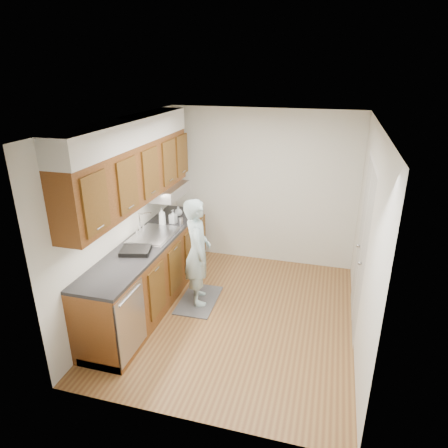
{
  "coord_description": "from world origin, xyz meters",
  "views": [
    {
      "loc": [
        1.05,
        -4.34,
        3.09
      ],
      "look_at": [
        -0.22,
        0.25,
        1.18
      ],
      "focal_mm": 32.0,
      "sensor_mm": 36.0,
      "label": 1
    }
  ],
  "objects_px": {
    "soap_bottle_c": "(178,211)",
    "steel_can": "(181,221)",
    "person": "(197,245)",
    "soap_bottle_a": "(162,216)",
    "soap_bottle_b": "(173,216)",
    "dish_rack": "(136,250)"
  },
  "relations": [
    {
      "from": "soap_bottle_b",
      "to": "soap_bottle_c",
      "type": "xyz_separation_m",
      "value": [
        -0.04,
        0.3,
        -0.02
      ]
    },
    {
      "from": "steel_can",
      "to": "dish_rack",
      "type": "xyz_separation_m",
      "value": [
        -0.2,
        -1.01,
        -0.03
      ]
    },
    {
      "from": "soap_bottle_c",
      "to": "person",
      "type": "bearing_deg",
      "value": -53.69
    },
    {
      "from": "soap_bottle_c",
      "to": "steel_can",
      "type": "relative_size",
      "value": 1.48
    },
    {
      "from": "person",
      "to": "soap_bottle_b",
      "type": "distance_m",
      "value": 0.73
    },
    {
      "from": "soap_bottle_a",
      "to": "soap_bottle_c",
      "type": "height_order",
      "value": "soap_bottle_a"
    },
    {
      "from": "soap_bottle_c",
      "to": "steel_can",
      "type": "bearing_deg",
      "value": -63.01
    },
    {
      "from": "person",
      "to": "soap_bottle_c",
      "type": "distance_m",
      "value": 0.98
    },
    {
      "from": "soap_bottle_b",
      "to": "dish_rack",
      "type": "xyz_separation_m",
      "value": [
        -0.07,
        -1.05,
        -0.07
      ]
    },
    {
      "from": "steel_can",
      "to": "soap_bottle_a",
      "type": "bearing_deg",
      "value": -162.6
    },
    {
      "from": "soap_bottle_c",
      "to": "soap_bottle_a",
      "type": "bearing_deg",
      "value": -101.0
    },
    {
      "from": "soap_bottle_c",
      "to": "dish_rack",
      "type": "xyz_separation_m",
      "value": [
        -0.03,
        -1.35,
        -0.05
      ]
    },
    {
      "from": "person",
      "to": "soap_bottle_a",
      "type": "bearing_deg",
      "value": 37.08
    },
    {
      "from": "steel_can",
      "to": "soap_bottle_b",
      "type": "bearing_deg",
      "value": 164.98
    },
    {
      "from": "dish_rack",
      "to": "person",
      "type": "bearing_deg",
      "value": 29.27
    },
    {
      "from": "person",
      "to": "soap_bottle_a",
      "type": "xyz_separation_m",
      "value": [
        -0.65,
        0.36,
        0.21
      ]
    },
    {
      "from": "soap_bottle_c",
      "to": "dish_rack",
      "type": "height_order",
      "value": "soap_bottle_c"
    },
    {
      "from": "soap_bottle_a",
      "to": "dish_rack",
      "type": "distance_m",
      "value": 0.94
    },
    {
      "from": "soap_bottle_a",
      "to": "steel_can",
      "type": "distance_m",
      "value": 0.28
    },
    {
      "from": "person",
      "to": "soap_bottle_b",
      "type": "height_order",
      "value": "person"
    },
    {
      "from": "soap_bottle_b",
      "to": "dish_rack",
      "type": "relative_size",
      "value": 0.58
    },
    {
      "from": "soap_bottle_b",
      "to": "soap_bottle_c",
      "type": "distance_m",
      "value": 0.31
    }
  ]
}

